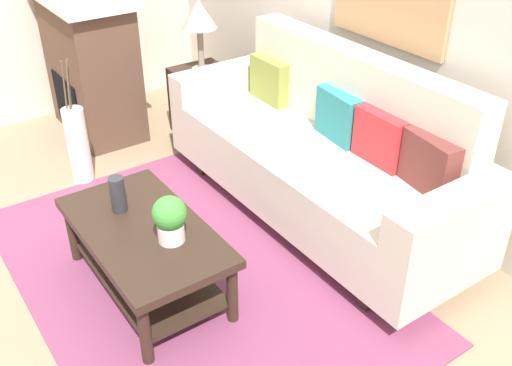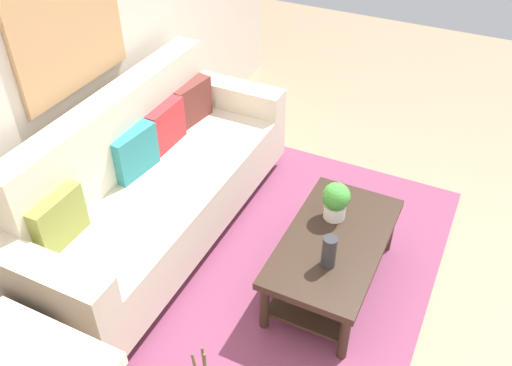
% 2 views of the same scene
% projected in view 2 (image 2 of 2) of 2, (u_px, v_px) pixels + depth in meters
% --- Properties ---
extents(ground_plane, '(9.35, 9.35, 0.00)m').
position_uv_depth(ground_plane, '(364.00, 295.00, 3.58)').
color(ground_plane, '#9E7F60').
extents(wall_back, '(5.35, 0.10, 2.70)m').
position_uv_depth(wall_back, '(73.00, 43.00, 3.45)').
color(wall_back, beige).
rests_on(wall_back, ground_plane).
extents(area_rug, '(2.66, 1.79, 0.01)m').
position_uv_depth(area_rug, '(294.00, 269.00, 3.75)').
color(area_rug, '#843D5B').
rests_on(area_rug, ground_plane).
extents(couch, '(2.36, 0.84, 1.08)m').
position_uv_depth(couch, '(154.00, 186.00, 3.79)').
color(couch, beige).
rests_on(couch, ground_plane).
extents(throw_pillow_olive, '(0.36, 0.12, 0.32)m').
position_uv_depth(throw_pillow_olive, '(57.00, 219.00, 3.15)').
color(throw_pillow_olive, olive).
rests_on(throw_pillow_olive, couch).
extents(throw_pillow_teal, '(0.37, 0.16, 0.32)m').
position_uv_depth(throw_pillow_teal, '(134.00, 152.00, 3.67)').
color(throw_pillow_teal, teal).
rests_on(throw_pillow_teal, couch).
extents(throw_pillow_crimson, '(0.36, 0.13, 0.32)m').
position_uv_depth(throw_pillow_crimson, '(165.00, 126.00, 3.94)').
color(throw_pillow_crimson, red).
rests_on(throw_pillow_crimson, couch).
extents(throw_pillow_maroon, '(0.37, 0.17, 0.32)m').
position_uv_depth(throw_pillow_maroon, '(191.00, 102.00, 4.20)').
color(throw_pillow_maroon, brown).
rests_on(throw_pillow_maroon, couch).
extents(coffee_table, '(1.10, 0.60, 0.43)m').
position_uv_depth(coffee_table, '(333.00, 252.00, 3.45)').
color(coffee_table, '#332319').
rests_on(coffee_table, ground_plane).
extents(tabletop_vase, '(0.09, 0.09, 0.21)m').
position_uv_depth(tabletop_vase, '(329.00, 252.00, 3.15)').
color(tabletop_vase, '#2D2D33').
rests_on(tabletop_vase, coffee_table).
extents(potted_plant_tabletop, '(0.18, 0.18, 0.26)m').
position_uv_depth(potted_plant_tabletop, '(336.00, 200.00, 3.45)').
color(potted_plant_tabletop, white).
rests_on(potted_plant_tabletop, coffee_table).
extents(framed_painting, '(0.92, 0.03, 0.89)m').
position_uv_depth(framed_painting, '(67.00, 19.00, 3.25)').
color(framed_painting, tan).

